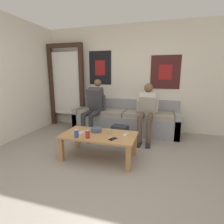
{
  "coord_description": "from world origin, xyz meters",
  "views": [
    {
      "loc": [
        0.7,
        -1.82,
        1.37
      ],
      "look_at": [
        -0.23,
        1.29,
        0.68
      ],
      "focal_mm": 28.0,
      "sensor_mm": 36.0,
      "label": 1
    }
  ],
  "objects_px": {
    "person_seated_adult": "(94,105)",
    "ceramic_bowl": "(96,129)",
    "cell_phone": "(113,139)",
    "person_seated_teen": "(147,109)",
    "drink_can_blue": "(76,134)",
    "game_controller_near_right": "(82,132)",
    "coffee_table": "(99,138)",
    "couch": "(125,120)",
    "backpack": "(120,135)",
    "pillar_candle": "(110,132)",
    "game_controller_near_left": "(126,135)",
    "drink_can_red": "(88,134)"
  },
  "relations": [
    {
      "from": "cell_phone",
      "to": "ceramic_bowl",
      "type": "bearing_deg",
      "value": 145.17
    },
    {
      "from": "drink_can_red",
      "to": "coffee_table",
      "type": "bearing_deg",
      "value": 65.05
    },
    {
      "from": "cell_phone",
      "to": "person_seated_teen",
      "type": "bearing_deg",
      "value": 74.18
    },
    {
      "from": "game_controller_near_left",
      "to": "drink_can_blue",
      "type": "bearing_deg",
      "value": -156.85
    },
    {
      "from": "drink_can_red",
      "to": "game_controller_near_right",
      "type": "xyz_separation_m",
      "value": [
        -0.19,
        0.2,
        -0.05
      ]
    },
    {
      "from": "couch",
      "to": "person_seated_teen",
      "type": "xyz_separation_m",
      "value": [
        0.54,
        -0.33,
        0.37
      ]
    },
    {
      "from": "coffee_table",
      "to": "person_seated_adult",
      "type": "bearing_deg",
      "value": 115.72
    },
    {
      "from": "ceramic_bowl",
      "to": "game_controller_near_right",
      "type": "height_order",
      "value": "ceramic_bowl"
    },
    {
      "from": "couch",
      "to": "cell_phone",
      "type": "distance_m",
      "value": 1.65
    },
    {
      "from": "pillar_candle",
      "to": "game_controller_near_left",
      "type": "relative_size",
      "value": 0.63
    },
    {
      "from": "pillar_candle",
      "to": "cell_phone",
      "type": "xyz_separation_m",
      "value": [
        0.11,
        -0.2,
        -0.03
      ]
    },
    {
      "from": "drink_can_blue",
      "to": "ceramic_bowl",
      "type": "bearing_deg",
      "value": 60.94
    },
    {
      "from": "drink_can_red",
      "to": "cell_phone",
      "type": "xyz_separation_m",
      "value": [
        0.38,
        0.06,
        -0.06
      ]
    },
    {
      "from": "coffee_table",
      "to": "cell_phone",
      "type": "xyz_separation_m",
      "value": [
        0.28,
        -0.16,
        0.07
      ]
    },
    {
      "from": "game_controller_near_right",
      "to": "coffee_table",
      "type": "bearing_deg",
      "value": 4.51
    },
    {
      "from": "drink_can_red",
      "to": "cell_phone",
      "type": "bearing_deg",
      "value": 9.39
    },
    {
      "from": "pillar_candle",
      "to": "game_controller_near_right",
      "type": "height_order",
      "value": "pillar_candle"
    },
    {
      "from": "cell_phone",
      "to": "backpack",
      "type": "bearing_deg",
      "value": 97.18
    },
    {
      "from": "pillar_candle",
      "to": "game_controller_near_left",
      "type": "height_order",
      "value": "pillar_candle"
    },
    {
      "from": "drink_can_red",
      "to": "game_controller_near_right",
      "type": "bearing_deg",
      "value": 134.16
    },
    {
      "from": "couch",
      "to": "game_controller_near_right",
      "type": "xyz_separation_m",
      "value": [
        -0.41,
        -1.5,
        0.14
      ]
    },
    {
      "from": "person_seated_adult",
      "to": "person_seated_teen",
      "type": "distance_m",
      "value": 1.19
    },
    {
      "from": "ceramic_bowl",
      "to": "game_controller_near_right",
      "type": "xyz_separation_m",
      "value": [
        -0.21,
        -0.12,
        -0.03
      ]
    },
    {
      "from": "ceramic_bowl",
      "to": "drink_can_red",
      "type": "relative_size",
      "value": 1.53
    },
    {
      "from": "couch",
      "to": "coffee_table",
      "type": "relative_size",
      "value": 2.06
    },
    {
      "from": "person_seated_adult",
      "to": "drink_can_blue",
      "type": "xyz_separation_m",
      "value": [
        0.26,
        -1.37,
        -0.21
      ]
    },
    {
      "from": "coffee_table",
      "to": "ceramic_bowl",
      "type": "bearing_deg",
      "value": 132.08
    },
    {
      "from": "ceramic_bowl",
      "to": "game_controller_near_left",
      "type": "height_order",
      "value": "ceramic_bowl"
    },
    {
      "from": "coffee_table",
      "to": "pillar_candle",
      "type": "relative_size",
      "value": 13.03
    },
    {
      "from": "person_seated_adult",
      "to": "backpack",
      "type": "distance_m",
      "value": 0.97
    },
    {
      "from": "person_seated_adult",
      "to": "backpack",
      "type": "relative_size",
      "value": 3.46
    },
    {
      "from": "person_seated_adult",
      "to": "ceramic_bowl",
      "type": "bearing_deg",
      "value": -66.17
    },
    {
      "from": "person_seated_teen",
      "to": "pillar_candle",
      "type": "bearing_deg",
      "value": -113.61
    },
    {
      "from": "backpack",
      "to": "game_controller_near_left",
      "type": "height_order",
      "value": "game_controller_near_left"
    },
    {
      "from": "backpack",
      "to": "person_seated_adult",
      "type": "bearing_deg",
      "value": 149.9
    },
    {
      "from": "ceramic_bowl",
      "to": "person_seated_adult",
      "type": "bearing_deg",
      "value": 113.83
    },
    {
      "from": "person_seated_adult",
      "to": "backpack",
      "type": "xyz_separation_m",
      "value": [
        0.71,
        -0.41,
        -0.51
      ]
    },
    {
      "from": "backpack",
      "to": "drink_can_blue",
      "type": "bearing_deg",
      "value": -115.2
    },
    {
      "from": "drink_can_blue",
      "to": "coffee_table",
      "type": "bearing_deg",
      "value": 41.48
    },
    {
      "from": "couch",
      "to": "person_seated_adult",
      "type": "height_order",
      "value": "person_seated_adult"
    },
    {
      "from": "person_seated_adult",
      "to": "drink_can_red",
      "type": "distance_m",
      "value": 1.43
    },
    {
      "from": "person_seated_teen",
      "to": "game_controller_near_right",
      "type": "relative_size",
      "value": 8.0
    },
    {
      "from": "couch",
      "to": "person_seated_teen",
      "type": "bearing_deg",
      "value": -31.86
    },
    {
      "from": "drink_can_blue",
      "to": "game_controller_near_right",
      "type": "xyz_separation_m",
      "value": [
        -0.02,
        0.22,
        -0.05
      ]
    },
    {
      "from": "coffee_table",
      "to": "game_controller_near_right",
      "type": "bearing_deg",
      "value": -175.49
    },
    {
      "from": "coffee_table",
      "to": "person_seated_adult",
      "type": "xyz_separation_m",
      "value": [
        -0.54,
        1.12,
        0.33
      ]
    },
    {
      "from": "backpack",
      "to": "cell_phone",
      "type": "distance_m",
      "value": 0.91
    },
    {
      "from": "game_controller_near_right",
      "to": "person_seated_adult",
      "type": "bearing_deg",
      "value": 102.02
    },
    {
      "from": "pillar_candle",
      "to": "game_controller_near_right",
      "type": "distance_m",
      "value": 0.47
    },
    {
      "from": "drink_can_blue",
      "to": "couch",
      "type": "bearing_deg",
      "value": 77.2
    }
  ]
}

